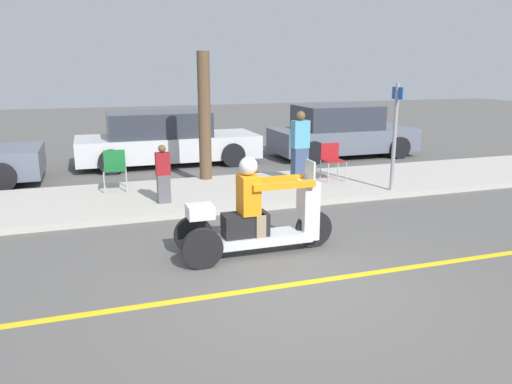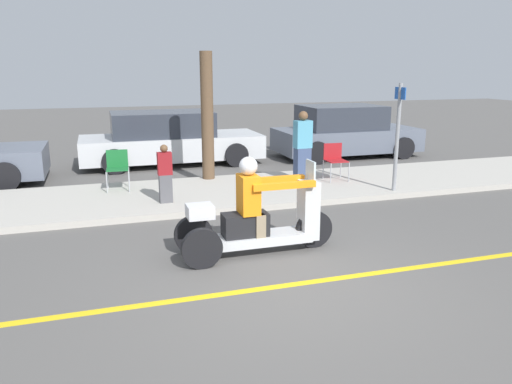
{
  "view_description": "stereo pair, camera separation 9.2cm",
  "coord_description": "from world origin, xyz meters",
  "views": [
    {
      "loc": [
        -2.26,
        -5.29,
        2.63
      ],
      "look_at": [
        -0.1,
        1.16,
        0.92
      ],
      "focal_mm": 35.0,
      "sensor_mm": 36.0,
      "label": 1
    },
    {
      "loc": [
        -2.17,
        -5.32,
        2.63
      ],
      "look_at": [
        -0.1,
        1.16,
        0.92
      ],
      "focal_mm": 35.0,
      "sensor_mm": 36.0,
      "label": 2
    }
  ],
  "objects": [
    {
      "name": "ground_plane",
      "position": [
        0.0,
        0.0,
        0.0
      ],
      "size": [
        60.0,
        60.0,
        0.0
      ],
      "primitive_type": "plane",
      "color": "#565451"
    },
    {
      "name": "lane_stripe",
      "position": [
        -0.1,
        0.0,
        0.0
      ],
      "size": [
        24.0,
        0.12,
        0.01
      ],
      "color": "gold",
      "rests_on": "ground"
    },
    {
      "name": "sidewalk_strip",
      "position": [
        0.0,
        4.6,
        0.06
      ],
      "size": [
        28.0,
        2.8,
        0.12
      ],
      "color": "#B2ADA3",
      "rests_on": "ground"
    },
    {
      "name": "motorcycle_trike",
      "position": [
        -0.09,
        1.16,
        0.51
      ],
      "size": [
        2.32,
        0.7,
        1.43
      ],
      "color": "black",
      "rests_on": "ground"
    },
    {
      "name": "spectator_by_tree",
      "position": [
        -1.0,
        3.96,
        0.66
      ],
      "size": [
        0.27,
        0.17,
        1.11
      ],
      "color": "#515156",
      "rests_on": "sidewalk_strip"
    },
    {
      "name": "spectator_with_child",
      "position": [
        2.16,
        4.82,
        0.88
      ],
      "size": [
        0.39,
        0.26,
        1.58
      ],
      "color": "#38476B",
      "rests_on": "sidewalk_strip"
    },
    {
      "name": "folding_chair_curbside",
      "position": [
        -1.81,
        5.34,
        0.62
      ],
      "size": [
        0.49,
        0.49,
        0.82
      ],
      "color": "#A5A8AD",
      "rests_on": "sidewalk_strip"
    },
    {
      "name": "folding_chair_set_back",
      "position": [
        2.95,
        4.8,
        0.62
      ],
      "size": [
        0.48,
        0.48,
        0.82
      ],
      "color": "#A5A8AD",
      "rests_on": "sidewalk_strip"
    },
    {
      "name": "parked_car_lot_left",
      "position": [
        4.92,
        8.11,
        0.72
      ],
      "size": [
        4.25,
        2.08,
        1.52
      ],
      "color": "slate",
      "rests_on": "ground"
    },
    {
      "name": "parked_car_lot_right",
      "position": [
        -0.29,
        8.45,
        0.69
      ],
      "size": [
        4.89,
        2.07,
        1.45
      ],
      "color": "silver",
      "rests_on": "ground"
    },
    {
      "name": "tree_trunk",
      "position": [
        0.22,
        5.78,
        1.55
      ],
      "size": [
        0.28,
        0.28,
        2.85
      ],
      "color": "brown",
      "rests_on": "sidewalk_strip"
    },
    {
      "name": "street_sign",
      "position": [
        3.66,
        3.45,
        1.32
      ],
      "size": [
        0.08,
        0.36,
        2.2
      ],
      "color": "gray",
      "rests_on": "sidewalk_strip"
    }
  ]
}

